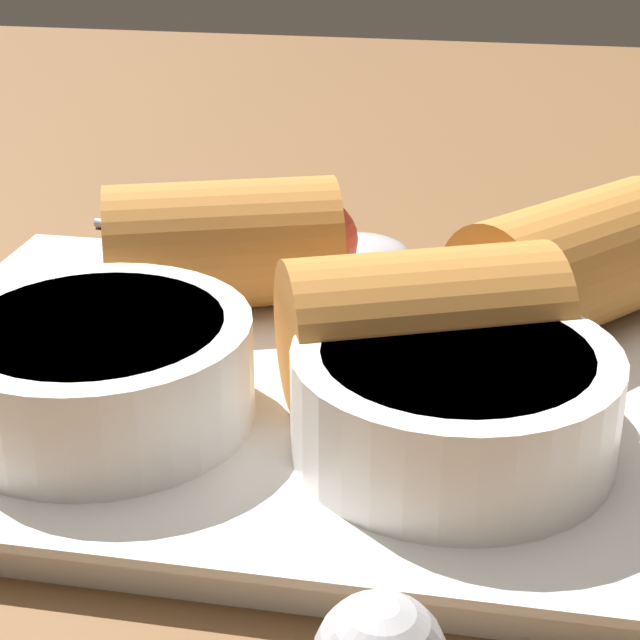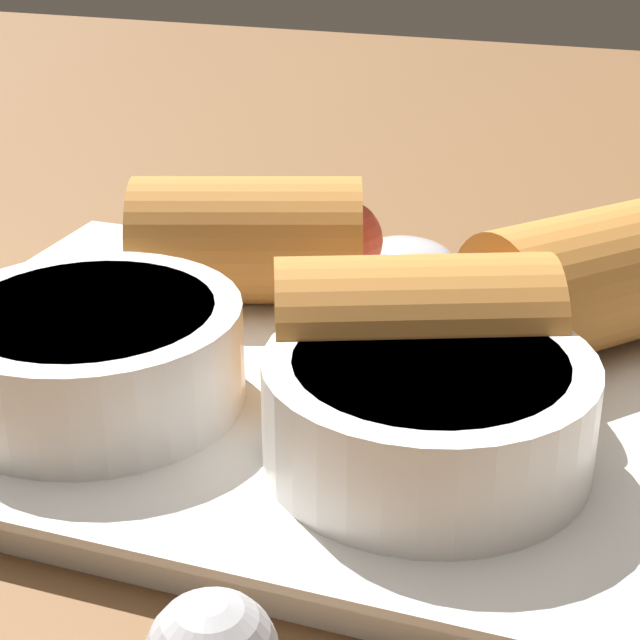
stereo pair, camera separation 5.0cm
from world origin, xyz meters
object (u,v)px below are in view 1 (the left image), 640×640
at_px(dipping_bowl_far, 99,366).
at_px(spoon, 343,250).
at_px(serving_plate, 320,391).
at_px(dipping_bowl_near, 454,397).

height_order(dipping_bowl_far, spoon, dipping_bowl_far).
distance_m(serving_plate, dipping_bowl_far, 0.08).
height_order(serving_plate, dipping_bowl_near, dipping_bowl_near).
relative_size(serving_plate, spoon, 1.86).
bearing_deg(dipping_bowl_near, dipping_bowl_far, 0.13).
bearing_deg(spoon, dipping_bowl_near, 109.26).
xyz_separation_m(serving_plate, dipping_bowl_far, (0.06, 0.04, 0.03)).
bearing_deg(serving_plate, dipping_bowl_far, 34.71).
bearing_deg(dipping_bowl_far, spoon, -104.65).
height_order(serving_plate, dipping_bowl_far, dipping_bowl_far).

